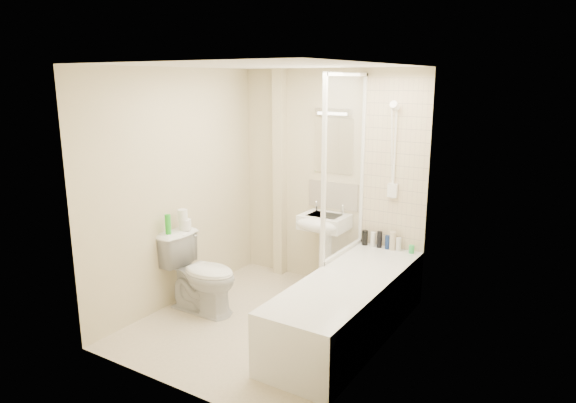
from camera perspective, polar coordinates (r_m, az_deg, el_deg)
The scene contains 26 objects.
floor at distance 5.07m, azimuth -2.28°, elevation -13.34°, with size 2.50×2.50×0.00m, color beige.
wall_back at distance 5.71m, azimuth 4.65°, elevation 2.44°, with size 2.20×0.02×2.40m, color beige.
wall_left at distance 5.34m, azimuth -12.23°, elevation 1.41°, with size 0.02×2.50×2.40m, color beige.
wall_right at distance 4.16m, azimuth 10.23°, elevation -1.91°, with size 0.02×2.50×2.40m, color beige.
ceiling at distance 4.53m, azimuth -2.58°, elevation 14.88°, with size 2.20×2.50×0.02m, color white.
tile_back at distance 5.37m, azimuth 11.78°, elevation 3.93°, with size 0.70×0.01×1.75m, color beige.
tile_right at distance 4.29m, azimuth 11.20°, elevation 1.62°, with size 0.01×2.10×1.75m, color beige.
pipe_boxing at distance 5.96m, azimuth -0.93°, elevation 2.96°, with size 0.12×0.12×2.40m, color beige.
splashback at distance 5.71m, azimuth 5.01°, elevation 0.70°, with size 0.60×0.01×0.30m, color beige.
mirror at distance 5.62m, azimuth 5.12°, elevation 6.18°, with size 0.46×0.01×0.60m, color white.
strip_light at distance 5.56m, azimuth 5.09°, elevation 9.93°, with size 0.42×0.07×0.07m, color silver.
bathtub at distance 4.77m, azimuth 6.70°, elevation -11.39°, with size 0.70×2.10×0.55m.
shower_screen at distance 5.09m, azimuth 6.37°, elevation 3.92°, with size 0.04×0.92×1.80m.
shower_fixture at distance 5.31m, azimuth 11.66°, elevation 5.15°, with size 0.10×0.16×0.99m.
pedestal_sink at distance 5.61m, azimuth 3.89°, elevation -3.25°, with size 0.50×0.47×0.96m.
bottle_black_a at distance 5.57m, azimuth 8.54°, elevation -3.99°, with size 0.06×0.06×0.16m, color black.
bottle_white_a at distance 5.54m, azimuth 9.42°, elevation -4.16°, with size 0.05×0.05×0.16m, color white.
bottle_black_b at distance 5.51m, azimuth 10.13°, elevation -4.17°, with size 0.06×0.06×0.18m, color black.
bottle_blue at distance 5.48m, azimuth 11.01°, elevation -4.47°, with size 0.05×0.05×0.14m, color navy.
bottle_cream at distance 5.46m, azimuth 11.56°, elevation -4.30°, with size 0.07×0.07×0.19m, color beige.
bottle_white_b at distance 5.45m, azimuth 12.19°, elevation -4.68°, with size 0.05×0.05×0.14m, color silver.
bottle_green at distance 5.41m, azimuth 13.56°, elevation -5.18°, with size 0.05×0.05×0.08m, color #32C458.
toilet at distance 5.24m, azimuth -9.61°, elevation -7.87°, with size 0.78×0.45×0.80m, color white.
toilet_roll_lower at distance 5.31m, azimuth -11.35°, elevation -2.52°, with size 0.12×0.12×0.10m, color white.
toilet_roll_upper at distance 5.28m, azimuth -11.64°, elevation -1.45°, with size 0.10×0.10×0.11m, color white.
green_bottle at distance 5.19m, azimuth -13.19°, elevation -2.49°, with size 0.06×0.06×0.20m, color green.
Camera 1 is at (2.55, -3.74, 2.29)m, focal length 32.00 mm.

